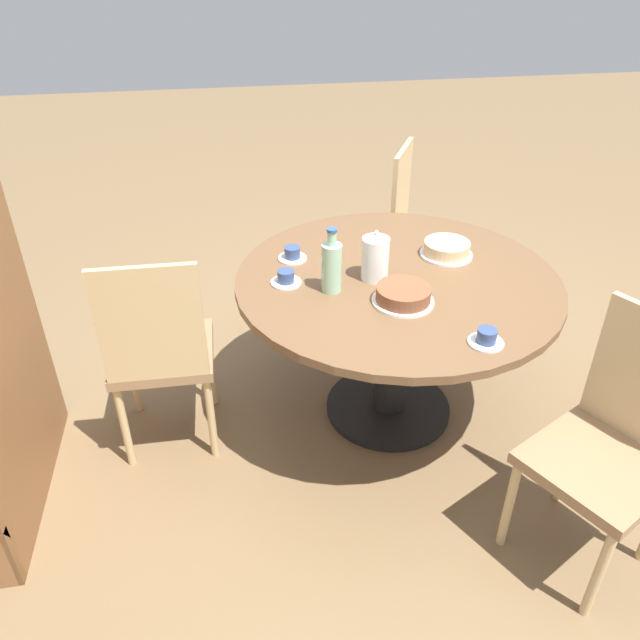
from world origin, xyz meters
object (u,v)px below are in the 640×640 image
(chair_c, at_px, (160,350))
(cake_second, at_px, (447,249))
(chair_b, at_px, (421,228))
(cup_b, at_px, (486,338))
(cake_main, at_px, (403,295))
(cup_c, at_px, (286,278))
(cup_a, at_px, (292,254))
(water_bottle, at_px, (332,266))
(coffee_pot, at_px, (375,257))
(chair_a, at_px, (613,443))

(chair_c, relative_size, cake_second, 4.13)
(chair_b, xyz_separation_m, cup_b, (-1.45, 0.23, 0.25))
(cake_main, distance_m, cup_c, 0.49)
(chair_b, distance_m, cup_a, 1.10)
(chair_c, relative_size, water_bottle, 3.53)
(chair_b, height_order, cake_second, chair_b)
(cake_main, xyz_separation_m, cup_a, (0.44, 0.38, -0.01))
(cake_second, xyz_separation_m, cup_b, (-0.68, 0.09, -0.01))
(cake_second, bearing_deg, water_bottle, 111.28)
(coffee_pot, height_order, cup_b, coffee_pot)
(chair_a, height_order, cup_a, chair_a)
(coffee_pot, distance_m, cake_second, 0.40)
(cake_main, relative_size, cup_b, 1.91)
(cake_second, height_order, cup_a, cake_second)
(cake_second, bearing_deg, chair_a, -165.49)
(chair_b, relative_size, cup_b, 7.50)
(chair_b, height_order, cake_main, chair_b)
(chair_c, distance_m, cup_c, 0.60)
(coffee_pot, bearing_deg, chair_b, -29.04)
(water_bottle, relative_size, cup_b, 2.12)
(chair_a, height_order, cake_main, chair_a)
(cake_main, height_order, cup_a, cake_main)
(cup_c, bearing_deg, water_bottle, -116.74)
(cup_a, bearing_deg, chair_c, 115.99)
(coffee_pot, relative_size, water_bottle, 0.81)
(coffee_pot, distance_m, cake_main, 0.23)
(coffee_pot, bearing_deg, water_bottle, 109.37)
(water_bottle, distance_m, cup_b, 0.67)
(water_bottle, bearing_deg, chair_b, -35.55)
(cake_second, distance_m, cup_b, 0.69)
(coffee_pot, distance_m, water_bottle, 0.21)
(chair_c, relative_size, coffee_pot, 4.38)
(chair_a, xyz_separation_m, chair_c, (0.81, 1.54, 0.00))
(coffee_pot, xyz_separation_m, water_bottle, (-0.07, 0.20, 0.01))
(cake_second, bearing_deg, cup_a, 83.30)
(cup_a, distance_m, cup_b, 0.97)
(water_bottle, bearing_deg, cake_second, -68.72)
(chair_b, height_order, cup_c, chair_b)
(chair_a, xyz_separation_m, cup_c, (0.89, 1.00, 0.25))
(chair_a, bearing_deg, water_bottle, -161.78)
(chair_a, relative_size, chair_b, 1.00)
(chair_c, bearing_deg, cup_c, -170.89)
(cake_main, relative_size, cake_second, 1.05)
(chair_c, bearing_deg, chair_b, -144.52)
(cup_b, xyz_separation_m, cup_c, (0.55, 0.65, 0.00))
(cup_b, distance_m, cup_c, 0.85)
(cup_b, bearing_deg, cup_a, 37.94)
(cake_second, bearing_deg, chair_c, 99.28)
(chair_a, distance_m, cup_c, 1.36)
(chair_b, bearing_deg, chair_c, 152.25)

